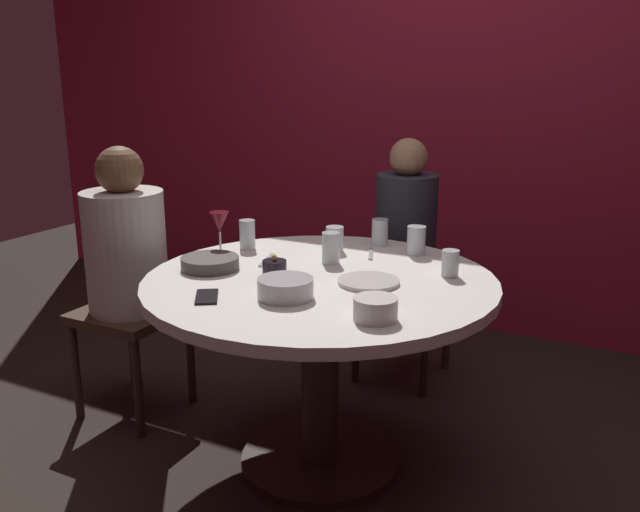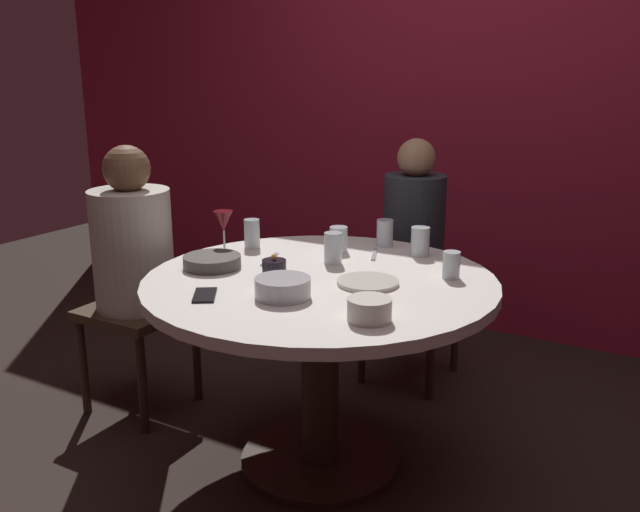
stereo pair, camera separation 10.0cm
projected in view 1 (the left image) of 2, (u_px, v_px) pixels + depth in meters
The scene contains 20 objects.
ground_plane at pixel (320, 462), 2.60m from camera, with size 8.00×8.00×0.00m, color #2D231E.
back_wall at pixel (464, 96), 3.71m from camera, with size 6.00×0.10×2.60m, color maroon.
dining_table at pixel (320, 321), 2.45m from camera, with size 1.25×1.25×0.74m.
seated_diner_left at pixel (126, 253), 2.81m from camera, with size 0.40×0.40×1.15m.
seated_diner_back at pixel (406, 235), 3.15m from camera, with size 0.40×0.40×1.15m.
candle_holder at pixel (275, 271), 2.36m from camera, with size 0.08×0.08×0.10m.
wine_glass at pixel (219, 224), 2.66m from camera, with size 0.08×0.08×0.18m.
dinner_plate at pixel (369, 282), 2.34m from camera, with size 0.21×0.21×0.01m, color beige.
cell_phone at pixel (207, 297), 2.20m from camera, with size 0.07×0.14×0.01m, color black.
bowl_serving_large at pixel (287, 288), 2.19m from camera, with size 0.18×0.18×0.07m, color #B7B7BC.
bowl_salad_center at pixel (210, 263), 2.51m from camera, with size 0.21×0.21×0.05m, color #4C4742.
bowl_small_white at pixel (375, 309), 2.00m from camera, with size 0.13×0.13×0.07m, color beige.
cup_near_candle at pixel (416, 240), 2.69m from camera, with size 0.07×0.07×0.11m, color silver.
cup_by_left_diner at pixel (450, 263), 2.41m from camera, with size 0.06×0.06×0.10m, color silver.
cup_by_right_diner at pixel (335, 239), 2.74m from camera, with size 0.07×0.07×0.10m, color silver.
cup_center_front at pixel (331, 248), 2.57m from camera, with size 0.07×0.07×0.12m, color silver.
cup_far_edge at pixel (247, 234), 2.78m from camera, with size 0.06×0.06×0.12m, color silver.
cup_beside_wine at pixel (380, 232), 2.83m from camera, with size 0.07×0.07×0.11m, color silver.
fork_near_plate at pixel (371, 253), 2.71m from camera, with size 0.02×0.18×0.01m, color #B7B7BC.
knife_near_plate at pixel (267, 260), 2.62m from camera, with size 0.02×0.18×0.01m, color #B7B7BC.
Camera 1 is at (1.06, -2.04, 1.46)m, focal length 38.27 mm.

